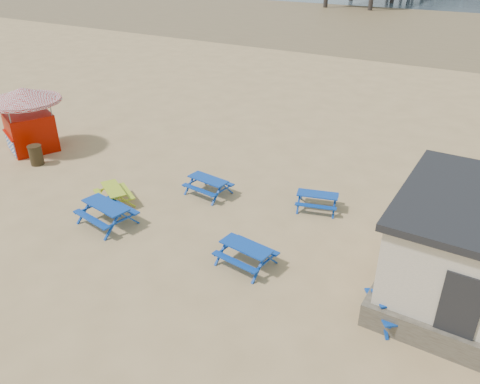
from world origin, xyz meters
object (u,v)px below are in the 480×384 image
Objects in this scene: picnic_table_blue_a at (208,186)px; ice_cream_kiosk at (26,111)px; litter_bin at (36,155)px; picnic_table_yellow at (114,196)px.

ice_cream_kiosk is (-10.03, -0.66, 1.60)m from picnic_table_blue_a.
ice_cream_kiosk is at bearing 146.86° from litter_bin.
picnic_table_blue_a is at bearing 72.48° from picnic_table_yellow.
picnic_table_yellow is (-2.70, -2.52, -0.03)m from picnic_table_blue_a.
ice_cream_kiosk is (-7.33, 1.86, 1.62)m from picnic_table_yellow.
ice_cream_kiosk is 4.92× the size of litter_bin.
picnic_table_yellow is 5.73m from litter_bin.
litter_bin reaches higher than picnic_table_yellow.
litter_bin is at bearing -10.21° from ice_cream_kiosk.
ice_cream_kiosk reaches higher than picnic_table_yellow.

